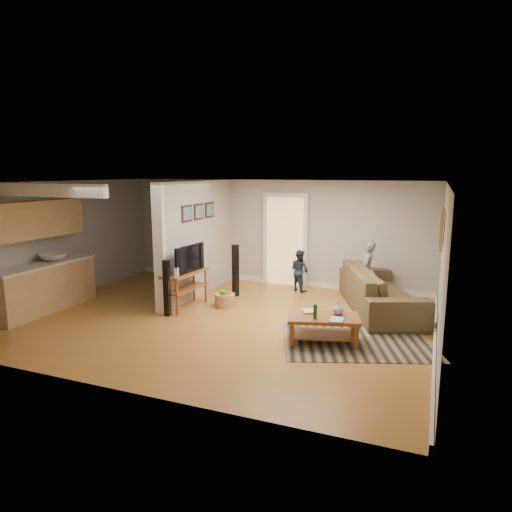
# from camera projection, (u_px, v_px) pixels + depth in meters

# --- Properties ---
(ground) EXTENTS (7.50, 7.50, 0.00)m
(ground) POSITION_uv_depth(u_px,v_px,m) (220.00, 319.00, 8.47)
(ground) COLOR olive
(ground) RESTS_ON ground
(room_shell) EXTENTS (7.54, 6.02, 2.52)m
(room_shell) POSITION_uv_depth(u_px,v_px,m) (180.00, 235.00, 8.98)
(room_shell) COLOR #A8A5A1
(room_shell) RESTS_ON ground
(area_rug) EXTENTS (2.78, 2.40, 0.01)m
(area_rug) POSITION_uv_depth(u_px,v_px,m) (357.00, 341.00, 7.33)
(area_rug) COLOR black
(area_rug) RESTS_ON ground
(sofa) EXTENTS (2.05, 3.02, 0.82)m
(sofa) POSITION_uv_depth(u_px,v_px,m) (379.00, 310.00, 9.00)
(sofa) COLOR #413D20
(sofa) RESTS_ON ground
(coffee_table) EXTENTS (1.26, 0.94, 0.66)m
(coffee_table) POSITION_uv_depth(u_px,v_px,m) (324.00, 322.00, 7.25)
(coffee_table) COLOR brown
(coffee_table) RESTS_ON ground
(tv_console) EXTENTS (0.52, 1.20, 1.01)m
(tv_console) POSITION_uv_depth(u_px,v_px,m) (186.00, 275.00, 9.04)
(tv_console) COLOR brown
(tv_console) RESTS_ON ground
(speaker_left) EXTENTS (0.11, 0.11, 1.08)m
(speaker_left) POSITION_uv_depth(u_px,v_px,m) (167.00, 288.00, 8.55)
(speaker_left) COLOR black
(speaker_left) RESTS_ON ground
(speaker_right) EXTENTS (0.14, 0.14, 1.14)m
(speaker_right) POSITION_uv_depth(u_px,v_px,m) (235.00, 270.00, 9.93)
(speaker_right) COLOR black
(speaker_right) RESTS_ON ground
(toy_basket) EXTENTS (0.41, 0.41, 0.36)m
(toy_basket) POSITION_uv_depth(u_px,v_px,m) (225.00, 299.00, 9.20)
(toy_basket) COLOR #A26F46
(toy_basket) RESTS_ON ground
(child) EXTENTS (0.33, 0.48, 1.28)m
(child) POSITION_uv_depth(u_px,v_px,m) (366.00, 301.00, 9.62)
(child) COLOR gray
(child) RESTS_ON ground
(toddler) EXTENTS (0.58, 0.54, 0.95)m
(toddler) POSITION_uv_depth(u_px,v_px,m) (299.00, 291.00, 10.46)
(toddler) COLOR #1F2A41
(toddler) RESTS_ON ground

